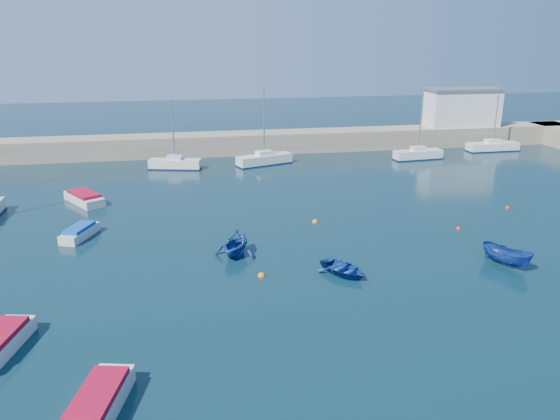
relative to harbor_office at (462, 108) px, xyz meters
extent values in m
plane|color=#0B2732|center=(-30.00, -46.00, -5.10)|extent=(220.00, 220.00, 0.00)
cube|color=gray|center=(-30.00, 0.00, -3.80)|extent=(96.00, 4.50, 2.60)
cube|color=silver|center=(0.00, 0.00, 0.00)|extent=(10.00, 4.00, 5.00)
cube|color=silver|center=(-40.02, -7.77, -4.54)|extent=(6.21, 3.08, 1.13)
cylinder|color=#B7BABC|center=(-40.02, -7.77, -0.53)|extent=(0.17, 0.17, 6.88)
cube|color=silver|center=(-29.42, -7.54, -4.50)|extent=(7.03, 4.09, 1.19)
cylinder|color=#B7BABC|center=(-29.42, -7.54, -0.01)|extent=(0.18, 0.18, 7.80)
cube|color=silver|center=(-9.96, -8.19, -4.53)|extent=(6.30, 2.30, 1.15)
cylinder|color=#B7BABC|center=(-9.96, -8.19, -0.41)|extent=(0.17, 0.17, 7.09)
cube|color=silver|center=(2.14, -5.16, -4.54)|extent=(7.01, 2.02, 1.12)
cylinder|color=#B7BABC|center=(2.14, -5.16, 0.04)|extent=(0.16, 0.16, 8.04)
cube|color=silver|center=(-47.40, -29.49, -4.76)|extent=(2.65, 4.07, 0.69)
cube|color=#0E47A1|center=(-47.40, -29.49, -4.29)|extent=(2.24, 3.15, 0.26)
cube|color=silver|center=(-48.43, -19.97, -4.72)|extent=(4.22, 5.25, 0.76)
cube|color=maroon|center=(-48.43, -19.97, -4.19)|extent=(3.47, 4.13, 0.28)
cube|color=silver|center=(-43.35, -51.14, -4.70)|extent=(2.68, 4.90, 0.79)
cube|color=maroon|center=(-43.35, -51.14, -4.16)|extent=(2.32, 3.75, 0.30)
imported|color=navy|center=(-29.37, -39.78, -4.73)|extent=(3.94, 4.34, 0.74)
imported|color=navy|center=(-35.92, -35.29, -4.17)|extent=(4.33, 4.54, 1.86)
imported|color=navy|center=(-18.13, -40.54, -4.40)|extent=(2.90, 3.82, 1.39)
sphere|color=orange|center=(-34.69, -39.10, -5.10)|extent=(0.50, 0.50, 0.50)
sphere|color=red|center=(-17.65, -33.14, -5.10)|extent=(0.41, 0.41, 0.41)
sphere|color=orange|center=(-28.62, -29.34, -5.10)|extent=(0.49, 0.49, 0.49)
sphere|color=red|center=(-10.54, -28.82, -5.10)|extent=(0.43, 0.43, 0.43)
camera|label=1|loc=(-39.51, -71.18, 9.85)|focal=35.00mm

